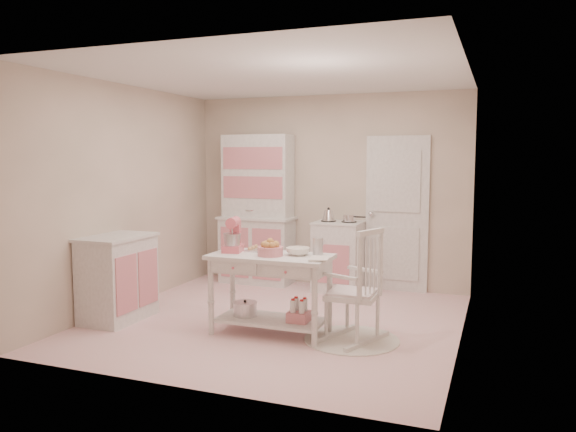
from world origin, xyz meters
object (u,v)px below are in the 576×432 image
object	(u,v)px
work_table	(271,294)
bread_basket	(270,251)
stand_mixer	(233,235)
base_cabinet	(118,278)
stove	(338,256)
rocking_chair	(352,284)
hutch	(257,209)

from	to	relation	value
work_table	bread_basket	distance (m)	0.45
stand_mixer	bread_basket	world-z (taller)	stand_mixer
base_cabinet	bread_basket	bearing A→B (deg)	2.55
stove	rocking_chair	distance (m)	2.07
rocking_chair	stand_mixer	distance (m)	1.30
bread_basket	stand_mixer	bearing A→B (deg)	170.96
stove	bread_basket	size ratio (longest dim) A/B	3.68
hutch	stand_mixer	world-z (taller)	hutch
stand_mixer	base_cabinet	bearing A→B (deg)	174.35
bread_basket	stove	bearing A→B (deg)	87.12
hutch	stand_mixer	bearing A→B (deg)	-72.43
base_cabinet	hutch	bearing A→B (deg)	73.35
rocking_chair	work_table	size ratio (longest dim) A/B	0.92
stove	rocking_chair	size ratio (longest dim) A/B	0.84
hutch	rocking_chair	world-z (taller)	hutch
hutch	base_cabinet	bearing A→B (deg)	-106.65
rocking_chair	bread_basket	size ratio (longest dim) A/B	4.40
base_cabinet	stand_mixer	distance (m)	1.42
stand_mixer	rocking_chair	bearing A→B (deg)	-9.02
hutch	stand_mixer	distance (m)	2.17
base_cabinet	bread_basket	size ratio (longest dim) A/B	3.68
base_cabinet	rocking_chair	distance (m)	2.56
stove	hutch	bearing A→B (deg)	177.61
base_cabinet	stand_mixer	bearing A→B (deg)	6.42
stand_mixer	work_table	bearing A→B (deg)	-14.80
hutch	base_cabinet	distance (m)	2.39
hutch	stand_mixer	size ratio (longest dim) A/B	6.12
hutch	work_table	xyz separation A→B (m)	(1.07, -2.09, -0.64)
rocking_chair	hutch	bearing A→B (deg)	154.83
stove	stand_mixer	bearing A→B (deg)	-105.11
hutch	rocking_chair	size ratio (longest dim) A/B	1.89
stove	stand_mixer	size ratio (longest dim) A/B	2.71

